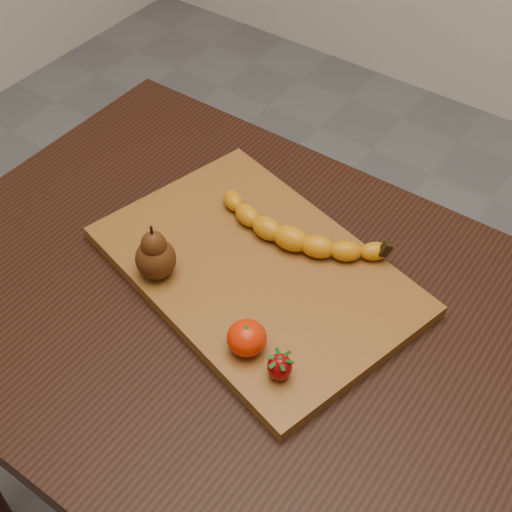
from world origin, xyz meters
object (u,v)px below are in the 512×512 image
Objects in this scene: cutting_board at (256,270)px; mandarin at (247,338)px; table at (249,351)px; pear at (155,251)px.

mandarin reaches higher than cutting_board.
table is 11.18× the size of pear.
cutting_board is 0.15m from pear.
mandarin is at bearing -44.49° from cutting_board.
cutting_board reaches higher than table.
pear is at bearing 169.85° from mandarin.
table is at bearing 124.43° from mandarin.
pear is at bearing -124.33° from cutting_board.
pear reaches higher than cutting_board.
cutting_board is 5.03× the size of pear.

